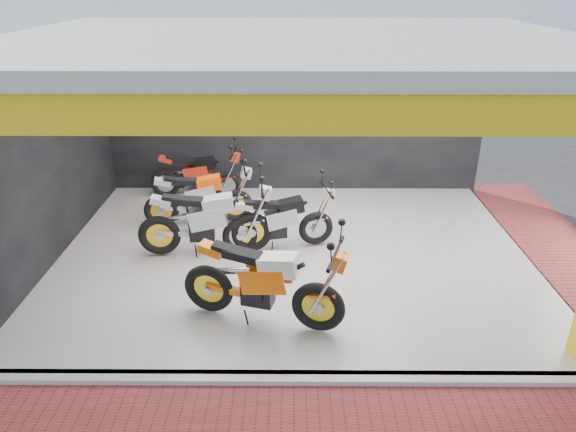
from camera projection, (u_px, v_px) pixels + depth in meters
name	position (u px, v px, depth m)	size (l,w,h in m)	color
ground	(293.00, 329.00, 7.13)	(80.00, 80.00, 0.00)	#2D2D30
showroom_floor	(293.00, 255.00, 8.92)	(8.00, 6.00, 0.10)	silver
showroom_ceiling	(294.00, 41.00, 7.41)	(8.40, 6.40, 0.20)	beige
back_wall	(293.00, 115.00, 11.01)	(8.20, 0.20, 3.50)	black
left_wall	(38.00, 162.00, 8.22)	(0.20, 6.20, 3.50)	black
header_beam_front	(295.00, 111.00, 4.82)	(8.40, 0.30, 0.40)	yellow
header_beam_right	(566.00, 63.00, 7.52)	(0.30, 6.40, 0.40)	yellow
floor_kerb	(294.00, 379.00, 6.18)	(8.00, 0.20, 0.10)	silver
paver_right	(569.00, 258.00, 8.91)	(1.40, 7.00, 0.03)	maroon
moto_hero	(319.00, 284.00, 6.63)	(2.43, 0.90, 1.48)	#FF630A
moto_row_a	(251.00, 214.00, 8.63)	(2.39, 0.88, 1.46)	#B3B6BC
moto_row_b	(316.00, 213.00, 8.90)	(2.07, 0.77, 1.26)	#AEB0B6
moto_row_c	(235.00, 190.00, 9.75)	(2.17, 0.80, 1.33)	#AEB1B6
moto_row_d	(226.00, 172.00, 10.78)	(2.06, 0.76, 1.26)	red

